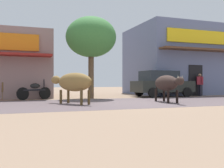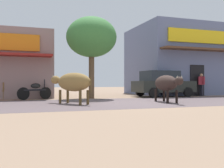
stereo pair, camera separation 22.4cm
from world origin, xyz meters
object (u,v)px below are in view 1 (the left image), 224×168
pedestrian_by_shop (200,83)px  cafe_chair_by_doorway (3,90)px  roadside_tree (91,38)px  parked_motorcycle (35,91)px  parked_hatchback_car (161,84)px  cow_near_brown (73,82)px  cow_far_dark (167,83)px

pedestrian_by_shop → cafe_chair_by_doorway: pedestrian_by_shop is taller
roadside_tree → parked_motorcycle: size_ratio=2.59×
parked_hatchback_car → parked_motorcycle: bearing=-177.9°
cafe_chair_by_doorway → cow_near_brown: bearing=-54.9°
cow_near_brown → pedestrian_by_shop: 10.00m
parked_hatchback_car → pedestrian_by_shop: (2.89, -0.12, 0.04)m
cow_near_brown → pedestrian_by_shop: bearing=21.5°
roadside_tree → pedestrian_by_shop: roadside_tree is taller
cow_far_dark → pedestrian_by_shop: pedestrian_by_shop is taller
cafe_chair_by_doorway → cow_far_dark: bearing=-32.9°
roadside_tree → cow_far_dark: size_ratio=1.80×
cow_near_brown → cafe_chair_by_doorway: size_ratio=2.52×
parked_hatchback_car → pedestrian_by_shop: 2.89m
parked_motorcycle → cow_far_dark: bearing=-35.0°
pedestrian_by_shop → cafe_chair_by_doorway: (-12.27, 0.55, -0.36)m
cow_near_brown → cow_far_dark: (4.23, -0.43, -0.04)m
cow_near_brown → cow_far_dark: bearing=-5.8°
parked_hatchback_car → cow_far_dark: 4.75m
parked_hatchback_car → cafe_chair_by_doorway: parked_hatchback_car is taller
parked_hatchback_car → cow_far_dark: bearing=-117.4°
parked_motorcycle → cafe_chair_by_doorway: size_ratio=1.94×
roadside_tree → cow_near_brown: 4.59m
cafe_chair_by_doorway → pedestrian_by_shop: bearing=-2.6°
parked_hatchback_car → cow_far_dark: size_ratio=1.47×
parked_hatchback_car → cow_near_brown: (-6.42, -3.79, 0.07)m
pedestrian_by_shop → parked_hatchback_car: bearing=177.7°
cow_near_brown → cow_far_dark: size_ratio=0.90×
cafe_chair_by_doorway → roadside_tree: bearing=-9.6°
roadside_tree → cafe_chair_by_doorway: (-4.65, 0.79, -2.94)m
cow_near_brown → parked_motorcycle: bearing=111.5°
cow_near_brown → cow_far_dark: cow_near_brown is taller
cow_far_dark → pedestrian_by_shop: size_ratio=1.70×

